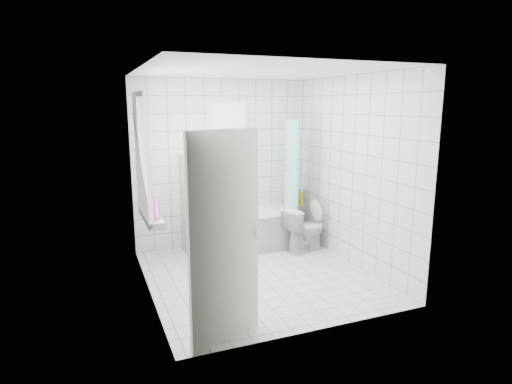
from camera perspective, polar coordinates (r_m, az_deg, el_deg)
name	(u,v)px	position (r m, az deg, el deg)	size (l,w,h in m)	color
ground	(259,276)	(5.73, 0.36, -11.08)	(3.00, 3.00, 0.00)	white
ceiling	(259,71)	(5.30, 0.40, 15.83)	(3.00, 3.00, 0.00)	white
wall_back	(223,163)	(6.76, -4.45, 3.82)	(2.80, 0.02, 2.60)	white
wall_front	(319,203)	(4.04, 8.45, -1.49)	(2.80, 0.02, 2.60)	white
wall_left	(145,186)	(5.01, -14.60, 0.78)	(0.02, 3.00, 2.60)	white
wall_right	(353,172)	(6.03, 12.80, 2.63)	(0.02, 3.00, 2.60)	white
window_left	(144,157)	(5.27, -14.71, 4.59)	(0.01, 0.90, 1.40)	white
window_back	(229,122)	(6.69, -3.59, 9.34)	(0.50, 0.01, 0.50)	white
window_sill	(151,216)	(5.41, -13.84, -3.18)	(0.18, 1.02, 0.08)	white
door	(225,240)	(3.92, -4.16, -6.35)	(0.04, 0.80, 2.00)	silver
bathtub	(244,230)	(6.69, -1.56, -5.07)	(1.55, 0.77, 0.58)	white
partition_wall	(191,207)	(6.30, -8.62, -1.94)	(0.15, 0.85, 1.50)	white
tiled_ledge	(297,220)	(7.34, 5.53, -3.76)	(0.40, 0.24, 0.55)	white
toilet	(305,229)	(6.59, 6.56, -4.94)	(0.38, 0.68, 0.69)	silver
curtain_rod	(288,118)	(6.68, 4.29, 9.76)	(0.02, 0.02, 0.80)	silver
shower_curtain	(291,177)	(6.65, 4.66, 1.94)	(0.14, 0.48, 1.78)	#4BDDDD
tub_faucet	(243,190)	(6.90, -1.77, 0.21)	(0.18, 0.06, 0.06)	silver
sill_bottles	(153,206)	(5.24, -13.60, -1.79)	(0.15, 0.77, 0.29)	#32B3E1
ledge_bottles	(298,198)	(7.21, 5.64, -0.80)	(0.20, 0.16, 0.27)	#189021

